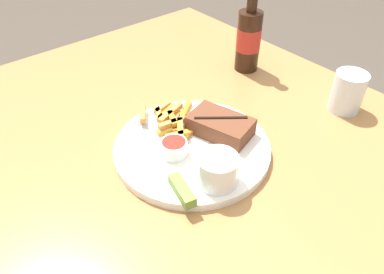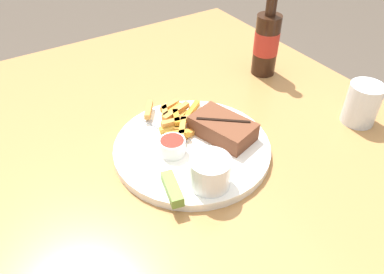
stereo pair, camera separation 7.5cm
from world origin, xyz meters
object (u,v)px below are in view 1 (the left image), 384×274
dipping_sauce_cup (174,147)px  pickle_spear (182,190)px  drinking_glass (348,92)px  coleslaw_cup (218,169)px  dinner_plate (192,148)px  steak_portion (220,126)px  beer_bottle (249,37)px  fork_utensil (158,130)px

dipping_sauce_cup → pickle_spear: (0.09, -0.05, -0.01)m
pickle_spear → drinking_glass: (0.02, 0.47, 0.02)m
coleslaw_cup → dinner_plate: bearing=164.0°
steak_portion → beer_bottle: bearing=123.7°
pickle_spear → steak_portion: bearing=116.0°
steak_portion → coleslaw_cup: coleslaw_cup is taller
dipping_sauce_cup → beer_bottle: beer_bottle is taller
drinking_glass → pickle_spear: bearing=-92.8°
steak_portion → coleslaw_cup: bearing=-45.4°
drinking_glass → beer_bottle: bearing=-172.8°
steak_portion → coleslaw_cup: 0.14m
coleslaw_cup → dipping_sauce_cup: coleslaw_cup is taller
fork_utensil → beer_bottle: bearing=84.9°
dinner_plate → fork_utensil: fork_utensil is taller
steak_portion → drinking_glass: bearing=70.7°
coleslaw_cup → fork_utensil: 0.19m
dinner_plate → steak_portion: size_ratio=2.19×
fork_utensil → drinking_glass: drinking_glass is taller
dipping_sauce_cup → beer_bottle: (-0.17, 0.38, 0.06)m
steak_portion → dipping_sauce_cup: bearing=-94.9°
dinner_plate → fork_utensil: (-0.08, -0.03, 0.01)m
coleslaw_cup → dipping_sauce_cup: (-0.11, -0.01, -0.01)m
dinner_plate → steak_portion: (0.01, 0.07, 0.03)m
steak_portion → dinner_plate: bearing=-97.0°
steak_portion → dipping_sauce_cup: 0.12m
coleslaw_cup → pickle_spear: size_ratio=0.97×
dipping_sauce_cup → dinner_plate: bearing=88.4°
pickle_spear → coleslaw_cup: bearing=76.1°
beer_bottle → coleslaw_cup: bearing=-53.0°
dinner_plate → fork_utensil: bearing=-161.2°
dipping_sauce_cup → beer_bottle: bearing=113.7°
dinner_plate → coleslaw_cup: 0.12m
steak_portion → drinking_glass: size_ratio=1.54×
dinner_plate → drinking_glass: drinking_glass is taller
steak_portion → fork_utensil: steak_portion is taller
dipping_sauce_cup → drinking_glass: drinking_glass is taller
dinner_plate → drinking_glass: (0.11, 0.37, 0.04)m
steak_portion → beer_bottle: size_ratio=0.57×
dipping_sauce_cup → coleslaw_cup: bearing=7.7°
steak_portion → dipping_sauce_cup: size_ratio=2.77×
fork_utensil → beer_bottle: beer_bottle is taller
dinner_plate → coleslaw_cup: (0.11, -0.03, 0.04)m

